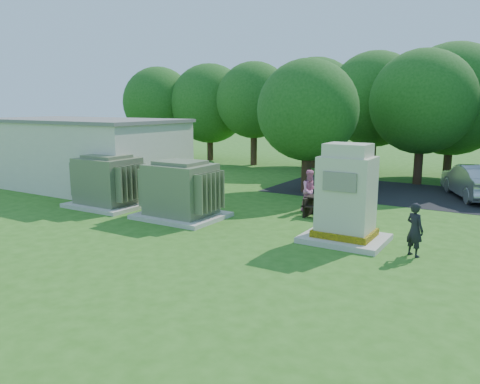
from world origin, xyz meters
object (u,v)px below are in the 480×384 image
Objects in this scene: transformer_left at (108,182)px; car_white at (354,175)px; person_by_generator at (415,230)px; person_at_picnic at (311,191)px; car_silver_a at (475,181)px; picnic_table at (329,205)px; transformer_right at (181,191)px; generator_cabinet at (346,199)px.

car_white is (7.10, 9.17, -0.35)m from transformer_left.
person_at_picnic is at bearing -5.87° from person_by_generator.
person_by_generator is 0.32× the size of car_silver_a.
picnic_table is (8.23, 2.88, -0.52)m from transformer_left.
car_silver_a is (8.65, 9.49, -0.22)m from transformer_right.
transformer_right is at bearing 0.00° from transformer_left.
generator_cabinet is (9.73, 0.23, 0.31)m from transformer_left.
generator_cabinet is at bearing 1.36° from transformer_left.
transformer_left is 0.66× the size of car_silver_a.
picnic_table is 0.37× the size of car_silver_a.
person_at_picnic is (-0.96, 0.52, 0.35)m from picnic_table.
person_by_generator is at bearing -40.40° from picnic_table.
car_white is at bearing -20.71° from car_silver_a.
generator_cabinet reaches higher than picnic_table.
transformer_right is (3.70, 0.00, 0.00)m from transformer_left.
car_silver_a is (0.56, 9.63, 0.01)m from person_by_generator.
picnic_table is 1.06× the size of person_at_picnic.
transformer_right is 8.09m from person_by_generator.
transformer_right is at bearing -125.45° from car_white.
person_by_generator is 0.92× the size of person_at_picnic.
person_at_picnic is at bearing 127.83° from generator_cabinet.
transformer_left is 0.82× the size of car_white.
transformer_left is 11.60m from car_white.
person_by_generator is at bearing -81.74° from person_at_picnic.
picnic_table is (-1.50, 2.65, -0.83)m from generator_cabinet.
transformer_right is 5.39m from picnic_table.
person_at_picnic is (3.56, 3.40, -0.17)m from transformer_right.
person_by_generator is at bearing -10.37° from generator_cabinet.
person_at_picnic is at bearing -103.45° from car_white.
transformer_right reaches higher than person_at_picnic.
transformer_left reaches higher than person_by_generator.
person_by_generator is 0.40× the size of car_white.
person_at_picnic is at bearing 25.10° from transformer_left.
transformer_left is 1.78× the size of picnic_table.
transformer_right is 4.93m from person_at_picnic.
picnic_table is 4.69m from person_by_generator.
picnic_table is 0.46× the size of car_white.
transformer_right is 12.84m from car_silver_a.
person_at_picnic is at bearing 25.94° from car_silver_a.
picnic_table is at bearing 19.32° from transformer_left.
picnic_table is at bearing -71.95° from person_at_picnic.
car_white is at bearing 69.68° from transformer_right.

